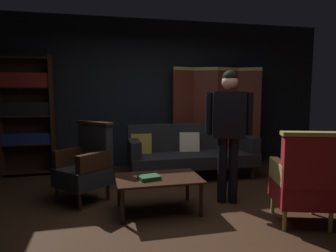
{
  "coord_description": "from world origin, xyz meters",
  "views": [
    {
      "loc": [
        -0.97,
        -3.35,
        1.44
      ],
      "look_at": [
        0.0,
        0.8,
        0.95
      ],
      "focal_mm": 32.2,
      "sensor_mm": 36.0,
      "label": 1
    }
  ],
  "objects_px": {
    "book_green_cloth": "(149,178)",
    "standing_figure": "(229,124)",
    "folding_screen": "(216,115)",
    "velvet_couch": "(191,150)",
    "coffee_table": "(158,181)",
    "armchair_gilt_accent": "(304,181)",
    "bookshelf": "(27,112)",
    "armchair_wing_left": "(86,164)"
  },
  "relations": [
    {
      "from": "book_green_cloth",
      "to": "standing_figure",
      "type": "bearing_deg",
      "value": 7.78
    },
    {
      "from": "folding_screen",
      "to": "velvet_couch",
      "type": "bearing_deg",
      "value": -137.28
    },
    {
      "from": "coffee_table",
      "to": "armchair_gilt_accent",
      "type": "height_order",
      "value": "armchair_gilt_accent"
    },
    {
      "from": "folding_screen",
      "to": "armchair_gilt_accent",
      "type": "bearing_deg",
      "value": -92.47
    },
    {
      "from": "folding_screen",
      "to": "book_green_cloth",
      "type": "bearing_deg",
      "value": -128.71
    },
    {
      "from": "bookshelf",
      "to": "book_green_cloth",
      "type": "xyz_separation_m",
      "value": [
        1.75,
        -2.17,
        -0.65
      ]
    },
    {
      "from": "coffee_table",
      "to": "armchair_wing_left",
      "type": "height_order",
      "value": "armchair_wing_left"
    },
    {
      "from": "bookshelf",
      "to": "standing_figure",
      "type": "bearing_deg",
      "value": -35.89
    },
    {
      "from": "armchair_gilt_accent",
      "to": "folding_screen",
      "type": "bearing_deg",
      "value": 87.53
    },
    {
      "from": "bookshelf",
      "to": "book_green_cloth",
      "type": "distance_m",
      "value": 2.86
    },
    {
      "from": "folding_screen",
      "to": "bookshelf",
      "type": "distance_m",
      "value": 3.43
    },
    {
      "from": "folding_screen",
      "to": "standing_figure",
      "type": "distance_m",
      "value": 2.06
    },
    {
      "from": "folding_screen",
      "to": "coffee_table",
      "type": "relative_size",
      "value": 1.9
    },
    {
      "from": "bookshelf",
      "to": "armchair_wing_left",
      "type": "distance_m",
      "value": 1.92
    },
    {
      "from": "armchair_gilt_accent",
      "to": "armchair_wing_left",
      "type": "bearing_deg",
      "value": 150.52
    },
    {
      "from": "velvet_couch",
      "to": "coffee_table",
      "type": "xyz_separation_m",
      "value": [
        -0.84,
        -1.37,
        -0.08
      ]
    },
    {
      "from": "velvet_couch",
      "to": "coffee_table",
      "type": "distance_m",
      "value": 1.61
    },
    {
      "from": "armchair_gilt_accent",
      "to": "coffee_table",
      "type": "bearing_deg",
      "value": 153.67
    },
    {
      "from": "armchair_gilt_accent",
      "to": "standing_figure",
      "type": "xyz_separation_m",
      "value": [
        -0.51,
        0.8,
        0.54
      ]
    },
    {
      "from": "bookshelf",
      "to": "standing_figure",
      "type": "height_order",
      "value": "bookshelf"
    },
    {
      "from": "bookshelf",
      "to": "velvet_couch",
      "type": "xyz_separation_m",
      "value": [
        2.7,
        -0.74,
        -0.64
      ]
    },
    {
      "from": "standing_figure",
      "to": "book_green_cloth",
      "type": "height_order",
      "value": "standing_figure"
    },
    {
      "from": "coffee_table",
      "to": "velvet_couch",
      "type": "bearing_deg",
      "value": 58.52
    },
    {
      "from": "armchair_gilt_accent",
      "to": "armchair_wing_left",
      "type": "distance_m",
      "value": 2.64
    },
    {
      "from": "folding_screen",
      "to": "coffee_table",
      "type": "distance_m",
      "value": 2.64
    },
    {
      "from": "book_green_cloth",
      "to": "coffee_table",
      "type": "bearing_deg",
      "value": 27.31
    },
    {
      "from": "armchair_gilt_accent",
      "to": "book_green_cloth",
      "type": "height_order",
      "value": "armchair_gilt_accent"
    },
    {
      "from": "folding_screen",
      "to": "book_green_cloth",
      "type": "relative_size",
      "value": 7.96
    },
    {
      "from": "coffee_table",
      "to": "standing_figure",
      "type": "relative_size",
      "value": 0.59
    },
    {
      "from": "folding_screen",
      "to": "armchair_wing_left",
      "type": "xyz_separation_m",
      "value": [
        -2.42,
        -1.46,
        -0.5
      ]
    },
    {
      "from": "bookshelf",
      "to": "velvet_couch",
      "type": "height_order",
      "value": "bookshelf"
    },
    {
      "from": "folding_screen",
      "to": "armchair_gilt_accent",
      "type": "distance_m",
      "value": 2.8
    },
    {
      "from": "coffee_table",
      "to": "armchair_gilt_accent",
      "type": "bearing_deg",
      "value": -26.33
    },
    {
      "from": "standing_figure",
      "to": "armchair_gilt_accent",
      "type": "bearing_deg",
      "value": -57.27
    },
    {
      "from": "armchair_gilt_accent",
      "to": "book_green_cloth",
      "type": "distance_m",
      "value": 1.7
    },
    {
      "from": "standing_figure",
      "to": "book_green_cloth",
      "type": "xyz_separation_m",
      "value": [
        -1.05,
        -0.14,
        -0.58
      ]
    },
    {
      "from": "standing_figure",
      "to": "velvet_couch",
      "type": "bearing_deg",
      "value": 94.29
    },
    {
      "from": "standing_figure",
      "to": "coffee_table",
      "type": "bearing_deg",
      "value": -174.93
    },
    {
      "from": "bookshelf",
      "to": "book_green_cloth",
      "type": "bearing_deg",
      "value": -51.15
    },
    {
      "from": "folding_screen",
      "to": "armchair_wing_left",
      "type": "bearing_deg",
      "value": -148.97
    },
    {
      "from": "coffee_table",
      "to": "bookshelf",
      "type": "bearing_deg",
      "value": 131.49
    },
    {
      "from": "standing_figure",
      "to": "book_green_cloth",
      "type": "relative_size",
      "value": 7.13
    }
  ]
}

